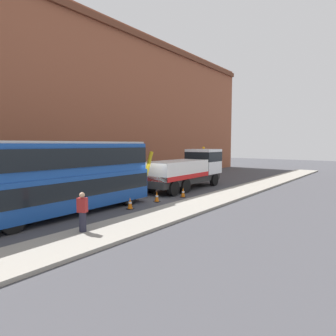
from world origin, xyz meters
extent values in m
plane|color=#424247|center=(0.00, 0.00, 0.00)|extent=(120.00, 120.00, 0.00)
cube|color=gray|center=(0.00, -4.20, 0.07)|extent=(60.00, 2.80, 0.15)
cube|color=#935138|center=(0.00, 8.58, 8.00)|extent=(60.00, 1.20, 16.00)
cube|color=brown|center=(0.00, 7.83, 15.40)|extent=(60.00, 0.30, 0.60)
cube|color=#2D2D2D|center=(5.26, 0.20, 0.85)|extent=(9.07, 2.52, 0.55)
cube|color=silver|center=(8.46, 0.32, 2.28)|extent=(2.69, 2.69, 2.30)
cube|color=black|center=(8.46, 0.32, 2.73)|extent=(2.71, 2.71, 0.90)
cube|color=silver|center=(3.96, 0.16, 1.83)|extent=(6.19, 2.81, 1.40)
cube|color=red|center=(3.96, 0.16, 1.31)|extent=(6.19, 2.86, 0.36)
cylinder|color=#B79914|center=(0.26, 0.03, 2.13)|extent=(1.24, 0.32, 2.52)
sphere|color=orange|center=(8.46, 0.32, 3.55)|extent=(0.24, 0.24, 0.24)
cylinder|color=black|center=(8.52, 1.43, 0.58)|extent=(1.17, 0.38, 1.16)
cylinder|color=black|center=(8.60, -0.79, 0.58)|extent=(1.17, 0.38, 1.16)
cylinder|color=black|center=(3.53, 1.26, 0.58)|extent=(1.17, 0.38, 1.16)
cylinder|color=black|center=(3.60, -0.96, 0.58)|extent=(1.17, 0.38, 1.16)
cylinder|color=black|center=(1.93, 1.20, 0.58)|extent=(1.17, 0.38, 1.16)
cylinder|color=black|center=(2.00, -1.02, 0.58)|extent=(1.17, 0.38, 1.16)
cube|color=#19479E|center=(-6.26, 0.20, 1.29)|extent=(11.08, 2.88, 1.90)
cube|color=#19479E|center=(-6.26, 0.20, 3.09)|extent=(10.86, 2.77, 1.70)
cube|color=black|center=(-6.26, 0.20, 1.54)|extent=(10.97, 2.92, 0.90)
cube|color=black|center=(-6.26, 0.20, 3.19)|extent=(10.75, 2.92, 1.00)
cube|color=#B2B2B2|center=(-6.26, 0.20, 4.00)|extent=(10.63, 2.66, 0.12)
cube|color=yellow|center=(-0.75, 0.40, 2.54)|extent=(0.11, 1.50, 0.44)
cylinder|color=black|center=(-2.40, 1.42, 0.52)|extent=(1.05, 0.34, 1.04)
cylinder|color=black|center=(-2.33, -0.74, 0.52)|extent=(1.05, 0.34, 1.04)
cylinder|color=black|center=(-9.52, -0.99, 0.52)|extent=(1.05, 0.34, 1.04)
cylinder|color=#232333|center=(-7.72, -3.53, 0.57)|extent=(0.40, 0.40, 0.85)
cube|color=maroon|center=(-7.72, -3.53, 1.31)|extent=(0.41, 0.47, 0.62)
sphere|color=tan|center=(-7.72, -3.53, 1.74)|extent=(0.24, 0.24, 0.24)
cone|color=orange|center=(-3.05, -1.59, 0.36)|extent=(0.32, 0.32, 0.72)
cylinder|color=white|center=(-3.05, -1.59, 0.40)|extent=(0.21, 0.21, 0.10)
cube|color=black|center=(-3.05, -1.59, 0.02)|extent=(0.36, 0.36, 0.04)
cone|color=orange|center=(-0.44, -1.46, 0.36)|extent=(0.32, 0.32, 0.72)
cylinder|color=white|center=(-0.44, -1.46, 0.40)|extent=(0.21, 0.21, 0.10)
cube|color=black|center=(-0.44, -1.46, 0.02)|extent=(0.36, 0.36, 0.04)
cone|color=orange|center=(2.03, -1.88, 0.36)|extent=(0.32, 0.32, 0.72)
cylinder|color=white|center=(2.03, -1.88, 0.40)|extent=(0.21, 0.21, 0.10)
cube|color=black|center=(2.03, -1.88, 0.02)|extent=(0.36, 0.36, 0.04)
camera|label=1|loc=(-14.75, -13.81, 3.91)|focal=30.24mm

